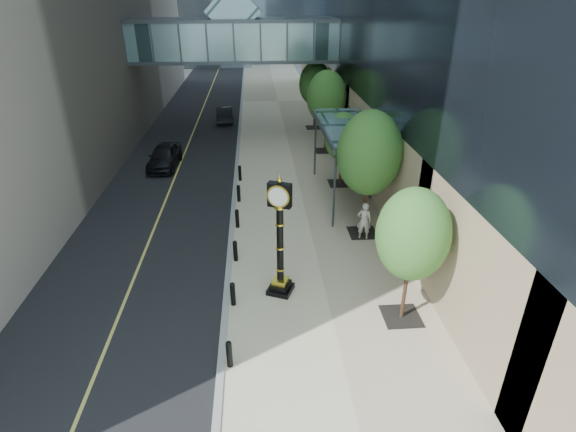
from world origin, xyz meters
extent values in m
plane|color=gray|center=(0.00, 0.00, 0.00)|extent=(320.00, 320.00, 0.00)
cube|color=black|center=(-7.00, 40.00, 0.01)|extent=(8.00, 180.00, 0.02)
cube|color=beige|center=(1.00, 40.00, 0.03)|extent=(8.00, 180.00, 0.06)
cube|color=gray|center=(-3.00, 40.00, 0.04)|extent=(0.25, 180.00, 0.07)
cube|color=slate|center=(-3.00, 28.00, 7.50)|extent=(17.00, 4.00, 3.00)
cube|color=#383F44|center=(-3.00, 28.00, 6.05)|extent=(17.00, 4.20, 0.25)
cube|color=#383F44|center=(-3.00, 28.00, 8.95)|extent=(17.00, 4.20, 0.25)
cube|color=slate|center=(-3.00, 28.00, 9.60)|extent=(4.24, 3.00, 4.24)
cube|color=#383F44|center=(3.50, 14.00, 4.20)|extent=(3.00, 8.00, 0.25)
cube|color=slate|center=(3.50, 14.00, 4.35)|extent=(2.80, 7.80, 0.06)
cylinder|color=#383F44|center=(2.20, 10.30, 2.10)|extent=(0.12, 0.12, 4.20)
cylinder|color=#383F44|center=(2.20, 17.70, 2.10)|extent=(0.12, 0.12, 4.20)
cylinder|color=black|center=(-2.70, 1.00, 0.51)|extent=(0.20, 0.20, 0.90)
cylinder|color=black|center=(-2.70, 4.20, 0.51)|extent=(0.20, 0.20, 0.90)
cylinder|color=black|center=(-2.70, 7.40, 0.51)|extent=(0.20, 0.20, 0.90)
cylinder|color=black|center=(-2.70, 10.60, 0.51)|extent=(0.20, 0.20, 0.90)
cylinder|color=black|center=(-2.70, 13.80, 0.51)|extent=(0.20, 0.20, 0.90)
cylinder|color=black|center=(-2.70, 17.00, 0.51)|extent=(0.20, 0.20, 0.90)
cube|color=black|center=(3.60, 3.00, 0.07)|extent=(1.40, 1.40, 0.02)
cylinder|color=#3C2719|center=(3.60, 3.00, 1.44)|extent=(0.14, 0.14, 2.76)
ellipsoid|color=#346826|center=(3.60, 3.00, 3.58)|extent=(2.53, 2.53, 3.38)
cube|color=black|center=(3.60, 9.50, 0.07)|extent=(1.40, 1.40, 0.02)
cylinder|color=#3C2719|center=(3.60, 9.50, 1.71)|extent=(0.14, 0.14, 3.30)
ellipsoid|color=#346826|center=(3.60, 9.50, 4.26)|extent=(3.02, 3.02, 4.03)
cube|color=black|center=(3.60, 16.00, 0.07)|extent=(1.40, 1.40, 0.02)
cylinder|color=#3C2719|center=(3.60, 16.00, 1.26)|extent=(0.14, 0.14, 2.40)
ellipsoid|color=#346826|center=(3.60, 16.00, 3.12)|extent=(2.20, 2.20, 2.94)
cube|color=black|center=(3.60, 22.50, 0.07)|extent=(1.40, 1.40, 0.02)
cylinder|color=#3C2719|center=(3.60, 22.50, 1.64)|extent=(0.14, 0.14, 3.16)
ellipsoid|color=#346826|center=(3.60, 22.50, 4.08)|extent=(2.90, 2.90, 3.86)
cube|color=black|center=(3.60, 29.00, 0.07)|extent=(1.40, 1.40, 0.02)
cylinder|color=#3C2719|center=(3.60, 29.00, 1.56)|extent=(0.14, 0.14, 2.99)
ellipsoid|color=#346826|center=(3.60, 29.00, 3.87)|extent=(2.74, 2.74, 3.65)
cube|color=black|center=(-0.82, 4.91, 0.16)|extent=(1.22, 1.22, 0.21)
cube|color=black|center=(-0.82, 4.91, 0.37)|extent=(0.95, 0.95, 0.21)
cube|color=yellow|center=(-0.82, 4.91, 0.58)|extent=(0.74, 0.74, 0.21)
cylinder|color=black|center=(-0.82, 4.91, 2.28)|extent=(0.27, 0.27, 3.20)
cube|color=black|center=(-0.82, 4.91, 4.34)|extent=(0.93, 0.63, 0.93)
cylinder|color=white|center=(-0.82, 5.10, 4.34)|extent=(0.68, 0.32, 0.72)
cylinder|color=white|center=(-0.82, 4.73, 4.34)|extent=(0.68, 0.32, 0.72)
sphere|color=yellow|center=(-0.82, 4.91, 4.91)|extent=(0.21, 0.21, 0.21)
imported|color=#B1ACA2|center=(3.49, 8.99, 1.02)|extent=(0.76, 0.57, 1.91)
imported|color=black|center=(-7.93, 20.00, 0.79)|extent=(2.04, 4.60, 1.54)
imported|color=black|center=(-4.43, 31.90, 0.71)|extent=(1.71, 4.26, 1.38)
camera|label=1|loc=(-1.63, -9.98, 10.99)|focal=28.00mm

